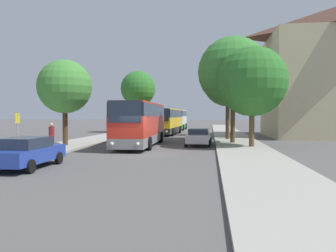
{
  "coord_description": "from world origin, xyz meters",
  "views": [
    {
      "loc": [
        4.57,
        -21.09,
        2.56
      ],
      "look_at": [
        0.24,
        12.23,
        1.42
      ],
      "focal_mm": 35.0,
      "sensor_mm": 36.0,
      "label": 1
    }
  ],
  "objects_px": {
    "tree_right_mid": "(252,81)",
    "tree_right_far": "(228,81)",
    "parked_car_left_curb": "(27,152)",
    "parked_car_right_near": "(199,137)",
    "bus_front": "(141,123)",
    "bus_stop_sign": "(18,129)",
    "bus_rear": "(177,119)",
    "tree_right_near": "(233,72)",
    "tree_left_near": "(65,87)",
    "pedestrian_waiting_far": "(52,137)",
    "tree_left_far": "(138,89)",
    "bus_middle": "(167,121)"
  },
  "relations": [
    {
      "from": "bus_rear",
      "to": "tree_right_far",
      "type": "xyz_separation_m",
      "value": [
        7.43,
        -23.42,
        4.1
      ]
    },
    {
      "from": "tree_left_far",
      "to": "parked_car_left_curb",
      "type": "bearing_deg",
      "value": -86.99
    },
    {
      "from": "parked_car_right_near",
      "to": "pedestrian_waiting_far",
      "type": "relative_size",
      "value": 2.26
    },
    {
      "from": "bus_middle",
      "to": "bus_stop_sign",
      "type": "bearing_deg",
      "value": -101.52
    },
    {
      "from": "parked_car_right_near",
      "to": "tree_left_near",
      "type": "distance_m",
      "value": 11.56
    },
    {
      "from": "tree_right_far",
      "to": "tree_left_far",
      "type": "bearing_deg",
      "value": 132.67
    },
    {
      "from": "parked_car_left_curb",
      "to": "tree_right_mid",
      "type": "bearing_deg",
      "value": 41.62
    },
    {
      "from": "tree_left_near",
      "to": "bus_stop_sign",
      "type": "bearing_deg",
      "value": -89.48
    },
    {
      "from": "tree_right_far",
      "to": "tree_right_near",
      "type": "bearing_deg",
      "value": -87.18
    },
    {
      "from": "bus_stop_sign",
      "to": "tree_right_near",
      "type": "xyz_separation_m",
      "value": [
        13.41,
        10.8,
        4.56
      ]
    },
    {
      "from": "bus_middle",
      "to": "parked_car_left_curb",
      "type": "bearing_deg",
      "value": -94.26
    },
    {
      "from": "parked_car_left_curb",
      "to": "tree_left_near",
      "type": "relative_size",
      "value": 0.67
    },
    {
      "from": "parked_car_left_curb",
      "to": "tree_right_far",
      "type": "height_order",
      "value": "tree_right_far"
    },
    {
      "from": "parked_car_right_near",
      "to": "tree_right_far",
      "type": "relative_size",
      "value": 0.51
    },
    {
      "from": "tree_right_far",
      "to": "bus_stop_sign",
      "type": "bearing_deg",
      "value": -131.0
    },
    {
      "from": "bus_front",
      "to": "tree_left_far",
      "type": "relative_size",
      "value": 1.33
    },
    {
      "from": "tree_right_near",
      "to": "tree_left_near",
      "type": "bearing_deg",
      "value": -162.76
    },
    {
      "from": "parked_car_right_near",
      "to": "tree_right_far",
      "type": "bearing_deg",
      "value": -110.79
    },
    {
      "from": "pedestrian_waiting_far",
      "to": "parked_car_left_curb",
      "type": "bearing_deg",
      "value": -99.09
    },
    {
      "from": "tree_left_far",
      "to": "tree_right_near",
      "type": "xyz_separation_m",
      "value": [
        12.36,
        -17.56,
        -0.07
      ]
    },
    {
      "from": "parked_car_right_near",
      "to": "tree_right_mid",
      "type": "bearing_deg",
      "value": 161.45
    },
    {
      "from": "pedestrian_waiting_far",
      "to": "tree_right_far",
      "type": "height_order",
      "value": "tree_right_far"
    },
    {
      "from": "parked_car_left_curb",
      "to": "tree_left_far",
      "type": "distance_m",
      "value": 32.51
    },
    {
      "from": "bus_front",
      "to": "pedestrian_waiting_far",
      "type": "relative_size",
      "value": 6.2
    },
    {
      "from": "parked_car_right_near",
      "to": "bus_rear",
      "type": "bearing_deg",
      "value": -78.66
    },
    {
      "from": "tree_left_far",
      "to": "tree_right_far",
      "type": "bearing_deg",
      "value": -47.33
    },
    {
      "from": "tree_right_mid",
      "to": "bus_rear",
      "type": "bearing_deg",
      "value": 105.81
    },
    {
      "from": "pedestrian_waiting_far",
      "to": "tree_right_mid",
      "type": "relative_size",
      "value": 0.25
    },
    {
      "from": "parked_car_right_near",
      "to": "tree_left_near",
      "type": "relative_size",
      "value": 0.62
    },
    {
      "from": "tree_right_mid",
      "to": "tree_right_far",
      "type": "distance_m",
      "value": 8.01
    },
    {
      "from": "bus_stop_sign",
      "to": "tree_right_mid",
      "type": "relative_size",
      "value": 0.34
    },
    {
      "from": "parked_car_left_curb",
      "to": "tree_right_mid",
      "type": "height_order",
      "value": "tree_right_mid"
    },
    {
      "from": "bus_stop_sign",
      "to": "bus_middle",
      "type": "bearing_deg",
      "value": 76.34
    },
    {
      "from": "parked_car_left_curb",
      "to": "pedestrian_waiting_far",
      "type": "bearing_deg",
      "value": 105.39
    },
    {
      "from": "parked_car_left_curb",
      "to": "tree_left_near",
      "type": "height_order",
      "value": "tree_left_near"
    },
    {
      "from": "bus_rear",
      "to": "parked_car_left_curb",
      "type": "bearing_deg",
      "value": -94.57
    },
    {
      "from": "tree_left_near",
      "to": "tree_right_near",
      "type": "bearing_deg",
      "value": 17.24
    },
    {
      "from": "bus_middle",
      "to": "tree_right_mid",
      "type": "bearing_deg",
      "value": -60.13
    },
    {
      "from": "bus_front",
      "to": "bus_stop_sign",
      "type": "xyz_separation_m",
      "value": [
        -5.79,
        -8.24,
        -0.14
      ]
    },
    {
      "from": "bus_stop_sign",
      "to": "parked_car_left_curb",
      "type": "bearing_deg",
      "value": -52.94
    },
    {
      "from": "bus_middle",
      "to": "tree_right_mid",
      "type": "distance_m",
      "value": 19.16
    },
    {
      "from": "bus_front",
      "to": "tree_right_far",
      "type": "bearing_deg",
      "value": 41.81
    },
    {
      "from": "bus_rear",
      "to": "bus_stop_sign",
      "type": "xyz_separation_m",
      "value": [
        -5.77,
        -38.61,
        -0.08
      ]
    },
    {
      "from": "tree_left_near",
      "to": "tree_left_far",
      "type": "bearing_deg",
      "value": 87.06
    },
    {
      "from": "bus_rear",
      "to": "tree_right_near",
      "type": "xyz_separation_m",
      "value": [
        7.64,
        -27.81,
        4.48
      ]
    },
    {
      "from": "parked_car_left_curb",
      "to": "pedestrian_waiting_far",
      "type": "distance_m",
      "value": 6.19
    },
    {
      "from": "bus_rear",
      "to": "tree_right_near",
      "type": "height_order",
      "value": "tree_right_near"
    },
    {
      "from": "bus_front",
      "to": "parked_car_right_near",
      "type": "height_order",
      "value": "bus_front"
    },
    {
      "from": "parked_car_left_curb",
      "to": "parked_car_right_near",
      "type": "distance_m",
      "value": 14.75
    },
    {
      "from": "bus_middle",
      "to": "parked_car_right_near",
      "type": "height_order",
      "value": "bus_middle"
    }
  ]
}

